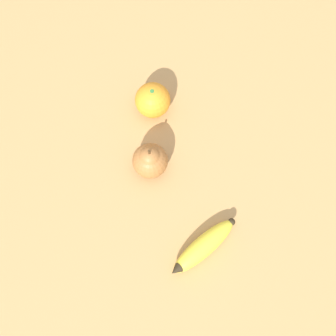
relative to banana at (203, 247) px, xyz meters
The scene contains 4 objects.
ground_plane 0.16m from the banana, 97.87° to the right, with size 3.00×3.00×0.00m, color tan.
banana is the anchor object (origin of this frame).
orange 0.37m from the banana, 86.58° to the right, with size 0.09×0.09×0.09m.
pear 0.23m from the banana, 73.21° to the right, with size 0.08×0.08×0.10m.
Camera 1 is at (0.13, 0.25, 0.89)m, focal length 42.00 mm.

